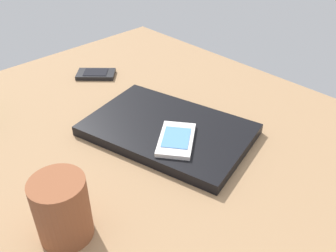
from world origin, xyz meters
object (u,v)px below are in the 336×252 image
cell_phone_on_desk (96,74)px  pen_cup (62,209)px  laptop_closed (168,130)px  cell_phone_on_laptop (176,139)px

cell_phone_on_desk → pen_cup: 51.99cm
laptop_closed → cell_phone_on_desk: bearing=157.8°
cell_phone_on_desk → pen_cup: (40.01, -32.88, 4.55)cm
laptop_closed → cell_phone_on_laptop: (4.93, -2.58, 1.52)cm
pen_cup → cell_phone_on_laptop: bearing=96.3°
laptop_closed → cell_phone_on_laptop: cell_phone_on_laptop is taller
laptop_closed → pen_cup: 29.58cm
laptop_closed → cell_phone_on_laptop: bearing=-41.6°
laptop_closed → pen_cup: (7.74, -28.26, 4.06)cm
cell_phone_on_laptop → pen_cup: pen_cup is taller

